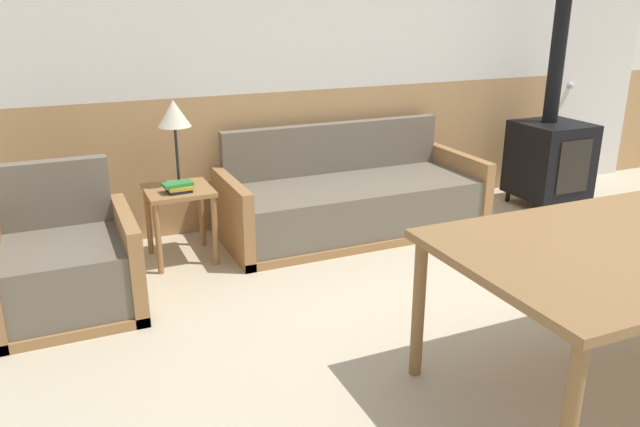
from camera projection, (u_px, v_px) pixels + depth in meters
ground_plane at (614, 347)px, 3.29m from camera, size 16.00×16.00×0.00m
wall_back at (380, 49)px, 5.12m from camera, size 7.20×0.06×2.70m
couch at (352, 202)px, 4.85m from camera, size 2.02×0.84×0.80m
armchair at (65, 269)px, 3.61m from camera, size 0.80×0.79×0.83m
side_table at (179, 203)px, 4.28m from camera, size 0.44×0.44×0.52m
table_lamp at (174, 117)px, 4.16m from camera, size 0.22×0.22×0.59m
book_stack at (179, 187)px, 4.16m from camera, size 0.21×0.15×0.07m
wood_stove at (551, 144)px, 5.37m from camera, size 0.56×0.56×2.44m
entry_door at (594, 79)px, 6.10m from camera, size 0.94×0.09×1.98m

